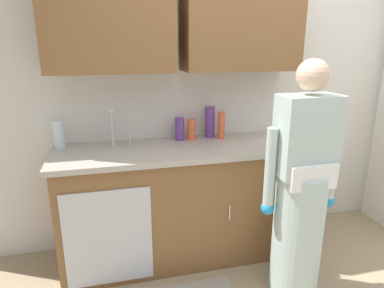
{
  "coord_description": "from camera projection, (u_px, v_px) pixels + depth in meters",
  "views": [
    {
      "loc": [
        -1.08,
        -1.74,
        1.69
      ],
      "look_at": [
        -0.51,
        0.55,
        1.0
      ],
      "focal_mm": 31.52,
      "sensor_mm": 36.0,
      "label": 1
    }
  ],
  "objects": [
    {
      "name": "bottle_cleaner_spray",
      "position": [
        180.0,
        129.0,
        2.76
      ],
      "size": [
        0.08,
        0.08,
        0.19
      ],
      "primitive_type": "cylinder",
      "color": "#66388C",
      "rests_on": "countertop"
    },
    {
      "name": "bottle_dish_liquid",
      "position": [
        59.0,
        134.0,
        2.54
      ],
      "size": [
        0.08,
        0.08,
        0.22
      ],
      "primitive_type": "cylinder",
      "color": "silver",
      "rests_on": "countertop"
    },
    {
      "name": "kitchen_wall_with_uppers",
      "position": [
        223.0,
        72.0,
        2.83
      ],
      "size": [
        4.8,
        0.44,
        2.7
      ],
      "color": "beige",
      "rests_on": "ground"
    },
    {
      "name": "bottle_soap",
      "position": [
        210.0,
        122.0,
        2.84
      ],
      "size": [
        0.08,
        0.08,
        0.26
      ],
      "primitive_type": "cylinder",
      "color": "#66388C",
      "rests_on": "countertop"
    },
    {
      "name": "counter_cabinet",
      "position": [
        183.0,
        204.0,
        2.74
      ],
      "size": [
        1.9,
        0.62,
        0.9
      ],
      "color": "brown",
      "rests_on": "ground"
    },
    {
      "name": "person_at_sink",
      "position": [
        301.0,
        200.0,
        2.27
      ],
      "size": [
        0.55,
        0.34,
        1.62
      ],
      "color": "white",
      "rests_on": "ground"
    },
    {
      "name": "bottle_water_tall",
      "position": [
        191.0,
        130.0,
        2.77
      ],
      "size": [
        0.07,
        0.07,
        0.17
      ],
      "primitive_type": "cylinder",
      "color": "#E05933",
      "rests_on": "countertop"
    },
    {
      "name": "countertop",
      "position": [
        183.0,
        149.0,
        2.61
      ],
      "size": [
        1.96,
        0.66,
        0.04
      ],
      "primitive_type": "cube",
      "color": "#A8A093",
      "rests_on": "counter_cabinet"
    },
    {
      "name": "bottle_water_short",
      "position": [
        221.0,
        125.0,
        2.8
      ],
      "size": [
        0.06,
        0.06,
        0.22
      ],
      "primitive_type": "cylinder",
      "color": "#E05933",
      "rests_on": "countertop"
    },
    {
      "name": "sink",
      "position": [
        119.0,
        153.0,
        2.51
      ],
      "size": [
        0.5,
        0.36,
        0.35
      ],
      "color": "#B7BABF",
      "rests_on": "counter_cabinet"
    },
    {
      "name": "cup_by_sink",
      "position": [
        285.0,
        138.0,
        2.67
      ],
      "size": [
        0.08,
        0.08,
        0.1
      ],
      "primitive_type": "cylinder",
      "color": "#B24C47",
      "rests_on": "countertop"
    },
    {
      "name": "knife_on_counter",
      "position": [
        260.0,
        140.0,
        2.78
      ],
      "size": [
        0.21,
        0.15,
        0.01
      ],
      "primitive_type": "cube",
      "rotation": [
        0.0,
        0.0,
        0.59
      ],
      "color": "silver",
      "rests_on": "countertop"
    }
  ]
}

